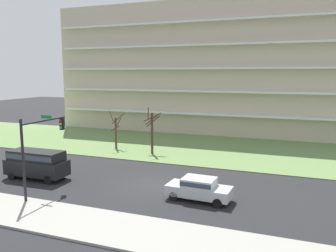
{
  "coord_description": "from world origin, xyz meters",
  "views": [
    {
      "loc": [
        10.21,
        -23.69,
        8.6
      ],
      "look_at": [
        -0.98,
        6.0,
        3.72
      ],
      "focal_mm": 36.51,
      "sensor_mm": 36.0,
      "label": 1
    }
  ],
  "objects_px": {
    "sedan_silver_near_left": "(199,188)",
    "tree_far_left": "(116,130)",
    "traffic_signal_mast": "(39,142)",
    "van_black_center_left": "(37,162)",
    "tree_left": "(152,130)"
  },
  "relations": [
    {
      "from": "tree_left",
      "to": "sedan_silver_near_left",
      "type": "xyz_separation_m",
      "value": [
        8.39,
        -11.39,
        -1.76
      ]
    },
    {
      "from": "sedan_silver_near_left",
      "to": "traffic_signal_mast",
      "type": "xyz_separation_m",
      "value": [
        -10.72,
        -3.04,
        3.01
      ]
    },
    {
      "from": "sedan_silver_near_left",
      "to": "tree_left",
      "type": "bearing_deg",
      "value": 129.24
    },
    {
      "from": "tree_far_left",
      "to": "van_black_center_left",
      "type": "distance_m",
      "value": 12.28
    },
    {
      "from": "tree_far_left",
      "to": "traffic_signal_mast",
      "type": "height_order",
      "value": "traffic_signal_mast"
    },
    {
      "from": "sedan_silver_near_left",
      "to": "tree_far_left",
      "type": "bearing_deg",
      "value": 140.13
    },
    {
      "from": "tree_left",
      "to": "sedan_silver_near_left",
      "type": "height_order",
      "value": "tree_left"
    },
    {
      "from": "tree_far_left",
      "to": "tree_left",
      "type": "height_order",
      "value": "tree_left"
    },
    {
      "from": "traffic_signal_mast",
      "to": "sedan_silver_near_left",
      "type": "bearing_deg",
      "value": 15.81
    },
    {
      "from": "van_black_center_left",
      "to": "traffic_signal_mast",
      "type": "relative_size",
      "value": 0.92
    },
    {
      "from": "tree_left",
      "to": "traffic_signal_mast",
      "type": "relative_size",
      "value": 0.89
    },
    {
      "from": "traffic_signal_mast",
      "to": "tree_far_left",
      "type": "bearing_deg",
      "value": 99.38
    },
    {
      "from": "sedan_silver_near_left",
      "to": "van_black_center_left",
      "type": "distance_m",
      "value": 13.82
    },
    {
      "from": "tree_left",
      "to": "tree_far_left",
      "type": "bearing_deg",
      "value": 170.05
    },
    {
      "from": "tree_left",
      "to": "van_black_center_left",
      "type": "height_order",
      "value": "tree_left"
    }
  ]
}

